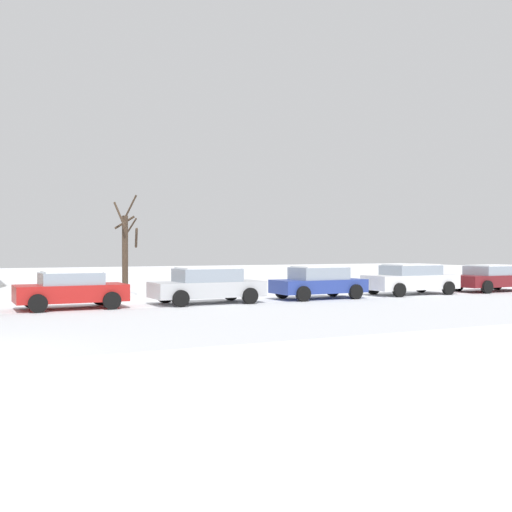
# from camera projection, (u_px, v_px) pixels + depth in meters

# --- Properties ---
(parked_car_red) EXTENTS (3.89, 2.12, 1.37)m
(parked_car_red) POSITION_uv_depth(u_px,v_px,m) (71.00, 289.00, 21.82)
(parked_car_red) COLOR red
(parked_car_red) RESTS_ON ground
(parked_car_silver) EXTENTS (4.46, 2.11, 1.45)m
(parked_car_silver) POSITION_uv_depth(u_px,v_px,m) (207.00, 285.00, 23.92)
(parked_car_silver) COLOR silver
(parked_car_silver) RESTS_ON ground
(parked_car_blue) EXTENTS (4.10, 2.03, 1.43)m
(parked_car_blue) POSITION_uv_depth(u_px,v_px,m) (319.00, 282.00, 26.22)
(parked_car_blue) COLOR #283D93
(parked_car_blue) RESTS_ON ground
(parked_car_white) EXTENTS (4.59, 2.14, 1.45)m
(parked_car_white) POSITION_uv_depth(u_px,v_px,m) (411.00, 279.00, 28.62)
(parked_car_white) COLOR white
(parked_car_white) RESTS_ON ground
(parked_car_maroon) EXTENTS (4.41, 2.19, 1.36)m
(parked_car_maroon) POSITION_uv_depth(u_px,v_px,m) (492.00, 278.00, 30.79)
(parked_car_maroon) COLOR maroon
(parked_car_maroon) RESTS_ON ground
(tree_far_right) EXTENTS (1.16, 1.21, 4.61)m
(tree_far_right) POSITION_uv_depth(u_px,v_px,m) (126.00, 251.00, 27.04)
(tree_far_right) COLOR #423326
(tree_far_right) RESTS_ON ground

